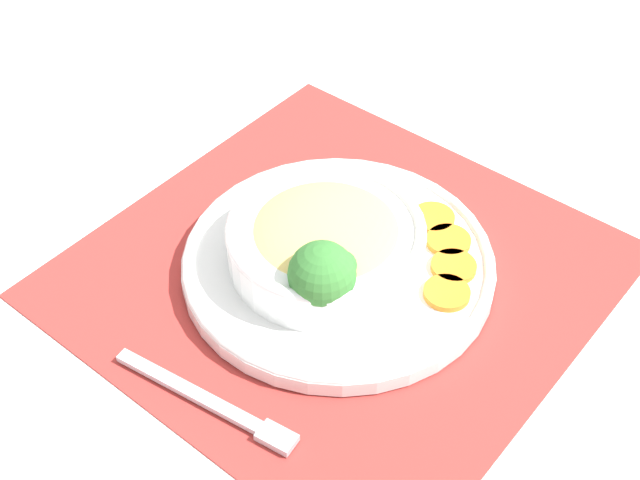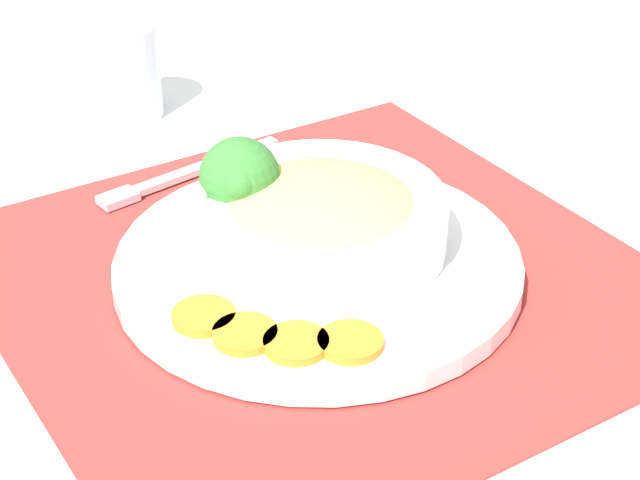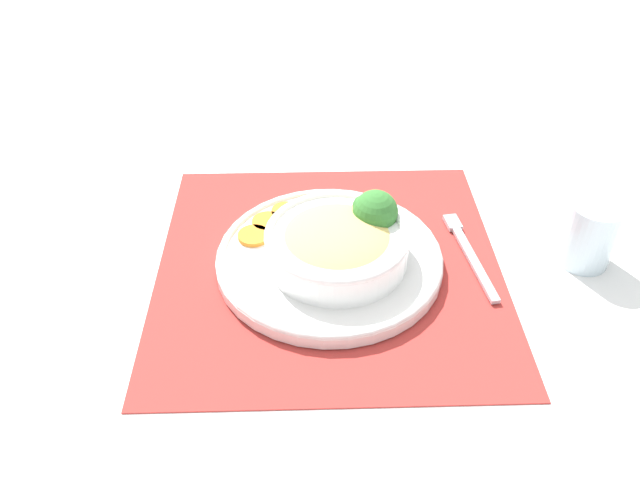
# 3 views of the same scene
# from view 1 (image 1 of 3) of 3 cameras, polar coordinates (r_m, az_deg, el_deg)

# --- Properties ---
(ground_plane) EXTENTS (4.00, 4.00, 0.00)m
(ground_plane) POSITION_cam_1_polar(r_m,az_deg,el_deg) (0.88, 1.16, -2.11)
(ground_plane) COLOR white
(placemat) EXTENTS (0.50, 0.50, 0.00)m
(placemat) POSITION_cam_1_polar(r_m,az_deg,el_deg) (0.87, 1.16, -2.02)
(placemat) COLOR #B2332D
(placemat) RESTS_ON ground_plane
(plate) EXTENTS (0.30, 0.30, 0.02)m
(plate) POSITION_cam_1_polar(r_m,az_deg,el_deg) (0.86, 1.17, -1.41)
(plate) COLOR white
(plate) RESTS_ON placemat
(bowl) EXTENTS (0.19, 0.19, 0.05)m
(bowl) POSITION_cam_1_polar(r_m,az_deg,el_deg) (0.84, 0.37, 0.03)
(bowl) COLOR white
(bowl) RESTS_ON plate
(broccoli_floret) EXTENTS (0.06, 0.06, 0.08)m
(broccoli_floret) POSITION_cam_1_polar(r_m,az_deg,el_deg) (0.78, 0.16, -2.32)
(broccoli_floret) COLOR #84AD5B
(broccoli_floret) RESTS_ON plate
(carrot_slice_near) EXTENTS (0.04, 0.04, 0.01)m
(carrot_slice_near) POSITION_cam_1_polar(r_m,az_deg,el_deg) (0.83, 8.12, -3.37)
(carrot_slice_near) COLOR orange
(carrot_slice_near) RESTS_ON plate
(carrot_slice_middle) EXTENTS (0.04, 0.04, 0.01)m
(carrot_slice_middle) POSITION_cam_1_polar(r_m,az_deg,el_deg) (0.86, 8.55, -1.70)
(carrot_slice_middle) COLOR orange
(carrot_slice_middle) RESTS_ON plate
(carrot_slice_far) EXTENTS (0.04, 0.04, 0.01)m
(carrot_slice_far) POSITION_cam_1_polar(r_m,az_deg,el_deg) (0.88, 8.23, -0.05)
(carrot_slice_far) COLOR orange
(carrot_slice_far) RESTS_ON plate
(carrot_slice_extra) EXTENTS (0.04, 0.04, 0.01)m
(carrot_slice_extra) POSITION_cam_1_polar(r_m,az_deg,el_deg) (0.91, 7.24, 1.41)
(carrot_slice_extra) COLOR orange
(carrot_slice_extra) RESTS_ON plate
(fork) EXTENTS (0.06, 0.18, 0.01)m
(fork) POSITION_cam_1_polar(r_m,az_deg,el_deg) (0.77, -6.34, -10.64)
(fork) COLOR #B7B7BC
(fork) RESTS_ON placemat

